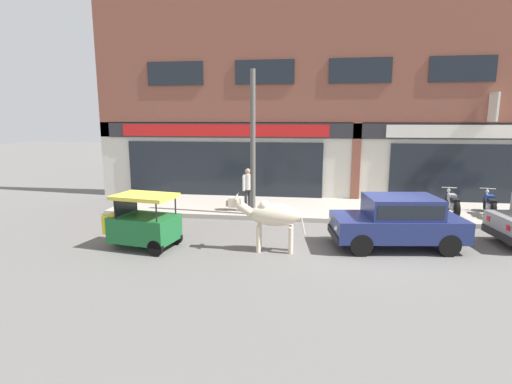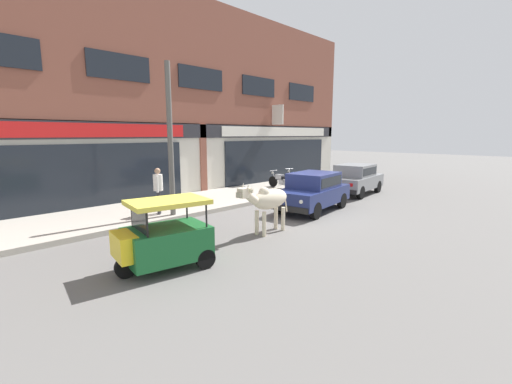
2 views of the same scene
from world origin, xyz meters
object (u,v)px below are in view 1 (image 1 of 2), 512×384
at_px(cow, 271,215).
at_px(car_0, 398,219).
at_px(motorcycle_0, 452,203).
at_px(auto_rickshaw, 142,225).
at_px(utility_pole, 253,144).
at_px(motorcycle_1, 490,204).
at_px(pedestrian, 248,185).

relative_size(cow, car_0, 0.57).
bearing_deg(motorcycle_0, car_0, -124.94).
height_order(auto_rickshaw, utility_pole, utility_pole).
bearing_deg(auto_rickshaw, motorcycle_1, 23.68).
bearing_deg(cow, car_0, 13.34).
xyz_separation_m(auto_rickshaw, motorcycle_0, (9.69, 4.79, -0.11)).
distance_m(car_0, motorcycle_0, 4.59).
bearing_deg(motorcycle_0, pedestrian, -174.97).
relative_size(motorcycle_0, pedestrian, 1.13).
relative_size(cow, motorcycle_0, 1.19).
height_order(motorcycle_0, motorcycle_1, same).
height_order(car_0, utility_pole, utility_pole).
distance_m(cow, utility_pole, 4.00).
bearing_deg(car_0, pedestrian, 146.95).
distance_m(motorcycle_1, utility_pole, 8.74).
xyz_separation_m(car_0, motorcycle_1, (3.89, 3.77, -0.26)).
bearing_deg(utility_pole, motorcycle_1, 7.60).
relative_size(car_0, pedestrian, 2.35).
distance_m(cow, pedestrian, 4.14).
relative_size(motorcycle_1, pedestrian, 1.12).
xyz_separation_m(car_0, motorcycle_0, (2.62, 3.75, -0.26)).
height_order(car_0, motorcycle_0, car_0).
distance_m(auto_rickshaw, motorcycle_0, 10.81).
bearing_deg(pedestrian, motorcycle_1, 4.39).
height_order(motorcycle_1, utility_pole, utility_pole).
bearing_deg(auto_rickshaw, cow, 3.41).
bearing_deg(cow, utility_pole, 106.64).
bearing_deg(motorcycle_1, car_0, -135.93).
xyz_separation_m(motorcycle_0, pedestrian, (-7.39, -0.65, 0.60)).
xyz_separation_m(car_0, pedestrian, (-4.77, 3.10, 0.33)).
xyz_separation_m(motorcycle_0, utility_pole, (-7.13, -1.11, 2.15)).
relative_size(car_0, utility_pole, 0.74).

